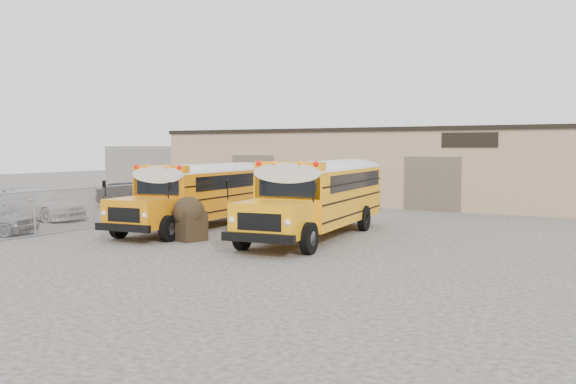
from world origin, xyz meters
The scene contains 9 objects.
ground centered at (0.00, 0.00, 0.00)m, with size 120.00×120.00×0.00m, color #343230.
warehouse centered at (0.00, 19.99, 2.37)m, with size 30.20×10.20×4.67m.
chainlink_fence centered at (-6.00, 3.00, 0.90)m, with size 0.07×18.07×1.81m.
distant_building_left centered at (-22.00, 22.00, 1.80)m, with size 8.00×6.00×3.60m, color gray.
school_bus_left centered at (-2.95, 8.33, 1.64)m, with size 3.62×9.94×2.84m.
school_bus_right centered at (2.51, 9.25, 1.76)m, with size 4.08×10.68×3.05m.
tarp_bundle centered at (-0.10, -0.68, 0.85)m, with size 1.33×1.25×1.67m.
car_white centered at (-10.96, 1.00, 0.74)m, with size 2.09×5.13×1.49m, color silver.
car_dark centered at (-11.60, 7.84, 0.73)m, with size 1.55×4.43×1.46m, color black.
Camera 1 is at (15.65, -19.17, 3.51)m, focal length 40.00 mm.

